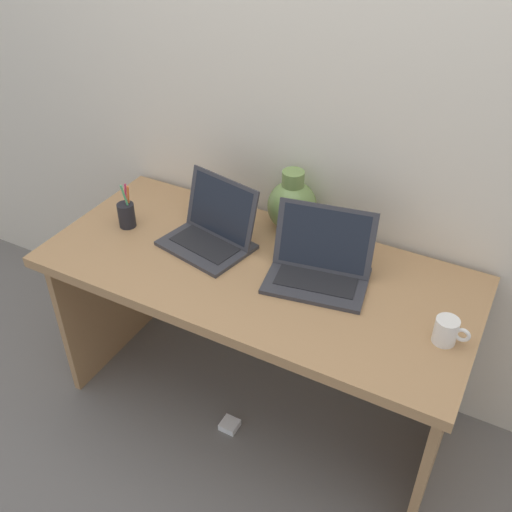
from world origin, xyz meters
TOP-DOWN VIEW (x-y plane):
  - ground_plane at (0.00, 0.00)m, footprint 6.00×6.00m
  - back_wall at (0.00, 0.39)m, footprint 4.40×0.04m
  - desk at (0.00, 0.00)m, footprint 1.54×0.70m
  - laptop_left at (-0.21, 0.06)m, footprint 0.36×0.30m
  - laptop_right at (0.21, 0.06)m, footprint 0.38×0.30m
  - green_vase at (0.00, 0.29)m, footprint 0.19×0.19m
  - coffee_mug at (0.67, -0.05)m, footprint 0.11×0.07m
  - pen_cup at (-0.56, 0.01)m, footprint 0.07×0.07m
  - power_brick at (-0.04, -0.16)m, footprint 0.07×0.07m

SIDE VIEW (x-z plane):
  - ground_plane at x=0.00m, z-range 0.00..0.00m
  - power_brick at x=-0.04m, z-range 0.00..0.03m
  - desk at x=0.00m, z-range 0.21..0.95m
  - coffee_mug at x=0.67m, z-range 0.74..0.82m
  - pen_cup at x=-0.56m, z-range 0.70..0.88m
  - laptop_right at x=0.21m, z-range 0.68..0.92m
  - laptop_left at x=-0.21m, z-range 0.68..0.92m
  - green_vase at x=0.00m, z-range 0.72..0.96m
  - back_wall at x=0.00m, z-range 0.00..2.40m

